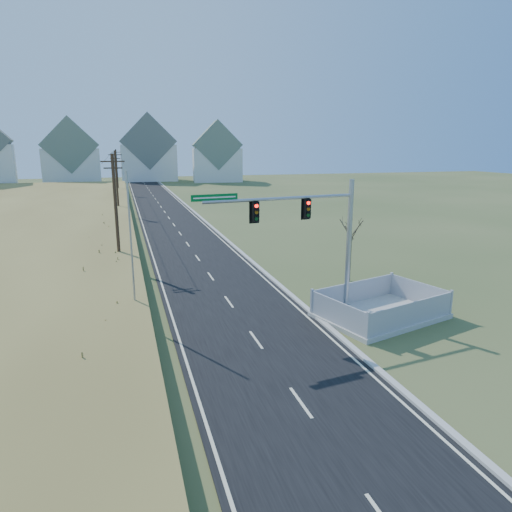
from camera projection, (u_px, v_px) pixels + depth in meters
The scene contains 14 objects.
ground at pixel (246, 326), 24.79m from camera, with size 260.00×260.00×0.00m, color #3D4E26.
road at pixel (162, 209), 71.40m from camera, with size 8.00×180.00×0.06m, color black.
curb at pixel (189, 207), 72.53m from camera, with size 0.30×180.00×0.18m, color #B2AFA8.
utility_pole_near at pixel (116, 210), 35.89m from camera, with size 1.80×0.26×9.00m.
utility_pole_mid at pixel (117, 182), 63.86m from camera, with size 1.80×0.26×9.00m.
utility_pole_far at pixel (117, 171), 91.84m from camera, with size 1.80×0.26×9.00m.
condo_nnw at pixel (71, 157), 118.92m from camera, with size 14.93×11.17×17.03m.
condo_n at pixel (148, 153), 127.99m from camera, with size 15.27×10.20×18.54m.
condo_ne at pixel (217, 156), 125.66m from camera, with size 14.12×10.51×16.52m.
traffic_signal_mast at pixel (321, 235), 25.60m from camera, with size 9.63×1.61×7.73m.
fence_enclosure at pixel (380, 312), 26.03m from camera, with size 7.82×6.32×1.56m.
open_sign at pixel (319, 308), 26.55m from camera, with size 0.48×0.27×0.63m.
flagpole at pixel (132, 265), 24.60m from camera, with size 0.37×0.37×8.30m.
bare_tree at pixel (352, 228), 32.25m from camera, with size 1.84×1.84×4.87m.
Camera 1 is at (-6.03, -22.41, 9.52)m, focal length 32.00 mm.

